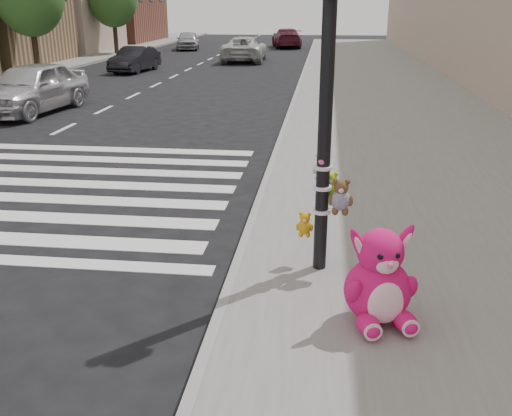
% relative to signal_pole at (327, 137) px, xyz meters
% --- Properties ---
extents(ground, '(120.00, 120.00, 0.00)m').
position_rel_signal_pole_xyz_m(ground, '(-2.63, -1.81, -1.80)').
color(ground, black).
rests_on(ground, ground).
extents(sidewalk_near, '(7.00, 80.00, 0.14)m').
position_rel_signal_pole_xyz_m(sidewalk_near, '(2.37, 8.19, -1.73)').
color(sidewalk_near, slate).
rests_on(sidewalk_near, ground).
extents(curb_edge, '(0.12, 80.00, 0.15)m').
position_rel_signal_pole_xyz_m(curb_edge, '(-1.08, 8.19, -1.73)').
color(curb_edge, gray).
rests_on(curb_edge, ground).
extents(signal_pole, '(0.69, 0.49, 4.00)m').
position_rel_signal_pole_xyz_m(signal_pole, '(0.00, 0.00, 0.00)').
color(signal_pole, black).
rests_on(signal_pole, sidewalk_near).
extents(pink_bunny, '(0.85, 0.93, 1.08)m').
position_rel_signal_pole_xyz_m(pink_bunny, '(0.58, -1.24, -1.22)').
color(pink_bunny, '#DE1268').
rests_on(pink_bunny, sidewalk_near).
extents(red_teddy, '(0.18, 0.15, 0.22)m').
position_rel_signal_pole_xyz_m(red_teddy, '(0.77, -1.31, -1.55)').
color(red_teddy, '#B41228').
rests_on(red_teddy, sidewalk_near).
extents(car_silver_far, '(2.32, 4.75, 1.56)m').
position_rel_signal_pole_xyz_m(car_silver_far, '(-9.13, 10.51, -1.02)').
color(car_silver_far, silver).
rests_on(car_silver_far, ground).
extents(car_dark_far, '(1.73, 3.84, 1.22)m').
position_rel_signal_pole_xyz_m(car_dark_far, '(-9.53, 21.90, -1.19)').
color(car_dark_far, black).
rests_on(car_dark_far, ground).
extents(car_white_near, '(2.51, 5.17, 1.42)m').
position_rel_signal_pole_xyz_m(car_white_near, '(-4.80, 27.93, -1.09)').
color(car_white_near, silver).
rests_on(car_white_near, ground).
extents(car_maroon_near, '(2.77, 5.19, 1.43)m').
position_rel_signal_pole_xyz_m(car_maroon_near, '(-3.10, 39.36, -1.09)').
color(car_maroon_near, '#551828').
rests_on(car_maroon_near, ground).
extents(car_silver_deep, '(2.22, 4.11, 1.33)m').
position_rel_signal_pole_xyz_m(car_silver_deep, '(-10.21, 36.39, -1.14)').
color(car_silver_deep, '#AEADB2').
rests_on(car_silver_deep, ground).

